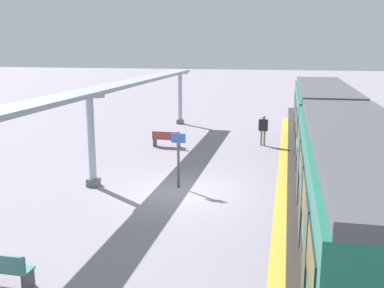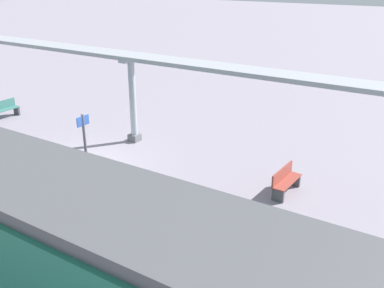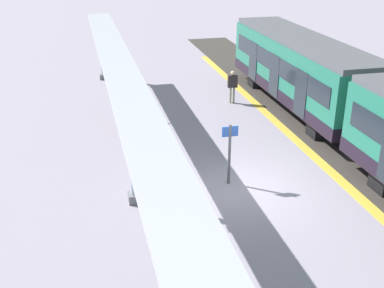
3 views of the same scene
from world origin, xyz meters
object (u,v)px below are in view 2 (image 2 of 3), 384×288
at_px(train_near_carriage, 126,286).
at_px(platform_info_sign, 84,137).
at_px(bench_near_end, 285,181).
at_px(bench_mid_platform, 4,109).
at_px(passenger_waiting_near_edge, 264,260).
at_px(canopy_pillar_second, 133,100).

relative_size(train_near_carriage, platform_info_sign, 5.35).
xyz_separation_m(train_near_carriage, bench_near_end, (8.03, 0.14, -1.38)).
height_order(bench_mid_platform, passenger_waiting_near_edge, passenger_waiting_near_edge).
distance_m(train_near_carriage, bench_mid_platform, 16.94).
bearing_deg(passenger_waiting_near_edge, train_near_carriage, 155.82).
distance_m(train_near_carriage, bench_near_end, 8.15).
bearing_deg(passenger_waiting_near_edge, bench_mid_platform, 72.87).
bearing_deg(canopy_pillar_second, bench_mid_platform, 98.14).
height_order(bench_near_end, bench_mid_platform, same).
distance_m(platform_info_sign, passenger_waiting_near_edge, 8.68).
distance_m(bench_near_end, bench_mid_platform, 14.75).
bearing_deg(bench_near_end, train_near_carriage, -178.98).
height_order(train_near_carriage, canopy_pillar_second, canopy_pillar_second).
relative_size(bench_mid_platform, passenger_waiting_near_edge, 0.90).
xyz_separation_m(train_near_carriage, canopy_pillar_second, (9.02, 7.39, -0.01)).
xyz_separation_m(train_near_carriage, passenger_waiting_near_edge, (2.95, -1.32, -0.78)).
xyz_separation_m(bench_near_end, passenger_waiting_near_edge, (-5.08, -1.47, 0.60)).
height_order(canopy_pillar_second, platform_info_sign, canopy_pillar_second).
bearing_deg(train_near_carriage, platform_info_sign, 50.36).
relative_size(train_near_carriage, bench_mid_platform, 7.84).
bearing_deg(bench_near_end, bench_mid_platform, 90.32).
distance_m(canopy_pillar_second, bench_mid_platform, 7.71).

